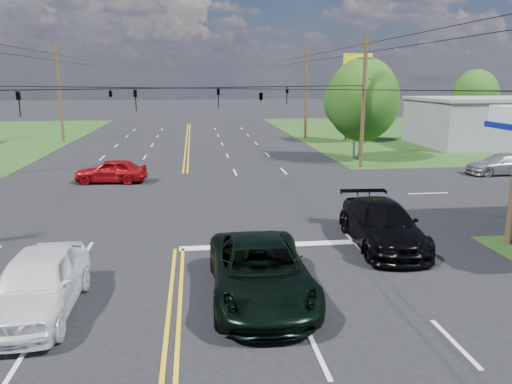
{
  "coord_description": "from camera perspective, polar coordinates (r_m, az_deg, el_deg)",
  "views": [
    {
      "loc": [
        0.7,
        -14.57,
        6.43
      ],
      "look_at": [
        3.25,
        6.0,
        1.74
      ],
      "focal_mm": 35.0,
      "sensor_mm": 36.0,
      "label": 1
    }
  ],
  "objects": [
    {
      "name": "ground",
      "position": [
        27.35,
        -8.34,
        -0.99
      ],
      "size": [
        280.0,
        280.0,
        0.0
      ],
      "primitive_type": "plane",
      "color": "black",
      "rests_on": "ground"
    },
    {
      "name": "grass_ne",
      "position": [
        68.18,
        23.32,
        6.3
      ],
      "size": [
        46.0,
        48.0,
        0.03
      ],
      "primitive_type": "cube",
      "color": "#1F3D13",
      "rests_on": "ground"
    },
    {
      "name": "stop_bar",
      "position": [
        20.12,
        5.68,
        -5.96
      ],
      "size": [
        10.0,
        0.5,
        0.02
      ],
      "primitive_type": "cube",
      "color": "silver",
      "rests_on": "ground"
    },
    {
      "name": "retail_ne",
      "position": [
        55.19,
        25.23,
        7.15
      ],
      "size": [
        14.0,
        10.0,
        4.4
      ],
      "primitive_type": "cube",
      "color": "slate",
      "rests_on": "ground"
    },
    {
      "name": "pole_ne",
      "position": [
        37.67,
        12.18,
        10.16
      ],
      "size": [
        1.6,
        0.28,
        9.5
      ],
      "color": "#4A3A1F",
      "rests_on": "ground"
    },
    {
      "name": "pole_left_far",
      "position": [
        56.28,
        -21.55,
        10.59
      ],
      "size": [
        1.6,
        0.28,
        10.0
      ],
      "color": "#4A3A1F",
      "rests_on": "ground"
    },
    {
      "name": "pole_right_far",
      "position": [
        55.95,
        5.74,
        11.39
      ],
      "size": [
        1.6,
        0.28,
        10.0
      ],
      "color": "#4A3A1F",
      "rests_on": "ground"
    },
    {
      "name": "span_wire_signals",
      "position": [
        26.58,
        -8.76,
        11.67
      ],
      "size": [
        26.0,
        18.0,
        1.13
      ],
      "color": "black",
      "rests_on": "ground"
    },
    {
      "name": "power_lines",
      "position": [
        24.68,
        -9.1,
        17.64
      ],
      "size": [
        26.04,
        100.0,
        0.64
      ],
      "color": "black",
      "rests_on": "ground"
    },
    {
      "name": "tree_right_a",
      "position": [
        40.83,
        12.14,
        10.28
      ],
      "size": [
        5.7,
        5.7,
        8.18
      ],
      "color": "#4A3A1F",
      "rests_on": "ground"
    },
    {
      "name": "tree_right_b",
      "position": [
        53.03,
        10.43,
        10.15
      ],
      "size": [
        4.94,
        4.94,
        7.09
      ],
      "color": "#4A3A1F",
      "rests_on": "ground"
    },
    {
      "name": "tree_far_r",
      "position": [
        65.67,
        23.78,
        10.04
      ],
      "size": [
        5.32,
        5.32,
        7.63
      ],
      "color": "#4A3A1F",
      "rests_on": "ground"
    },
    {
      "name": "pickup_dkgreen",
      "position": [
        15.0,
        0.48,
        -9.01
      ],
      "size": [
        2.95,
        6.27,
        1.73
      ],
      "primitive_type": "imported",
      "rotation": [
        0.0,
        0.0,
        -0.01
      ],
      "color": "black",
      "rests_on": "ground"
    },
    {
      "name": "suv_black",
      "position": [
        20.25,
        14.21,
        -3.62
      ],
      "size": [
        2.72,
        6.05,
        1.72
      ],
      "primitive_type": "imported",
      "rotation": [
        0.0,
        0.0,
        -0.05
      ],
      "color": "black",
      "rests_on": "ground"
    },
    {
      "name": "pickup_white",
      "position": [
        15.34,
        -23.69,
        -9.55
      ],
      "size": [
        2.1,
        5.22,
        1.78
      ],
      "primitive_type": "imported",
      "rotation": [
        0.0,
        0.0,
        0.0
      ],
      "color": "white",
      "rests_on": "ground"
    },
    {
      "name": "sedan_red",
      "position": [
        33.0,
        -16.23,
        2.33
      ],
      "size": [
        4.58,
        2.19,
        1.51
      ],
      "primitive_type": "imported",
      "rotation": [
        0.0,
        0.0,
        -1.67
      ],
      "color": "#9C0B0F",
      "rests_on": "ground"
    },
    {
      "name": "sedan_far",
      "position": [
        38.44,
        26.24,
        2.88
      ],
      "size": [
        5.0,
        2.16,
        1.43
      ],
      "primitive_type": "imported",
      "rotation": [
        0.0,
        0.0,
        -1.54
      ],
      "color": "#A8A9AD",
      "rests_on": "ground"
    },
    {
      "name": "polesign_ne",
      "position": [
        42.45,
        11.48,
        12.85
      ],
      "size": [
        2.35,
        0.45,
        8.51
      ],
      "color": "#A5A5AA",
      "rests_on": "ground"
    }
  ]
}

